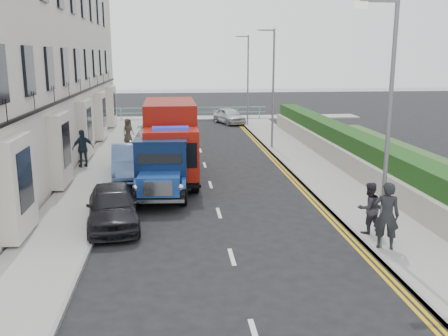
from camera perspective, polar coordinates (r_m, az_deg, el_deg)
ground at (r=16.06m, az=0.06°, el=-7.36°), size 120.00×120.00×0.00m
pavement_west at (r=24.88m, az=-14.12°, el=-0.29°), size 2.40×38.00×0.12m
pavement_east at (r=25.54m, az=9.87°, el=0.24°), size 2.60×38.00×0.12m
promenade at (r=44.36m, az=-3.80°, el=5.70°), size 30.00×2.50×0.12m
sea_plane at (r=75.21m, az=-4.68°, el=8.57°), size 120.00×120.00×0.00m
terrace_west at (r=29.14m, az=-22.40°, el=15.10°), size 6.31×30.20×14.25m
garden_east at (r=25.96m, az=14.01°, el=2.14°), size 1.45×28.00×1.75m
seafront_railing at (r=43.50m, az=-3.77°, el=6.26°), size 13.00×0.08×1.11m
lamp_near at (r=14.28m, az=17.94°, el=5.99°), size 1.23×0.18×7.00m
lamp_mid at (r=29.59m, az=5.42°, el=9.78°), size 1.23×0.18×7.00m
lamp_far at (r=39.44m, az=2.57°, el=10.57°), size 1.23×0.18×7.00m
bedford_lorry at (r=19.49m, az=-7.11°, el=-0.49°), size 2.25×5.11×2.36m
red_lorry at (r=22.75m, az=-6.15°, el=3.38°), size 2.33×6.62×3.45m
parked_car_front at (r=16.84m, az=-12.61°, el=-4.24°), size 2.12×4.22×1.38m
parked_car_mid at (r=23.30m, az=-10.75°, el=0.72°), size 2.02×4.65×1.49m
parked_car_rear at (r=27.45m, az=-8.49°, el=2.63°), size 2.29×5.25×1.50m
seafront_car_left at (r=37.23m, az=-5.72°, el=5.25°), size 2.73×5.04×1.34m
seafront_car_right at (r=41.10m, az=0.59°, el=5.99°), size 2.68×4.10×1.30m
pedestrian_east_near at (r=14.90m, az=18.07°, el=-5.18°), size 0.84×0.70×1.96m
pedestrian_east_far at (r=16.07m, az=16.21°, el=-4.39°), size 0.92×0.80×1.61m
pedestrian_west_near at (r=25.44m, az=-15.82°, el=2.17°), size 1.17×0.92×1.86m
pedestrian_west_far at (r=31.93m, az=-10.91°, el=4.21°), size 0.89×0.85×1.53m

